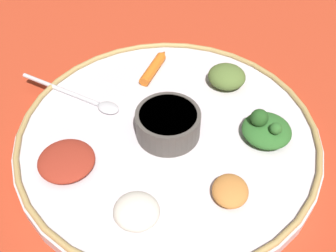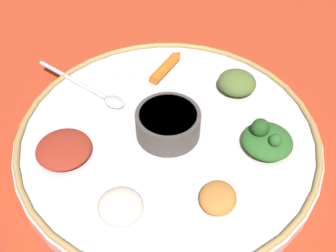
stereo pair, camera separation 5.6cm
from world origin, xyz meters
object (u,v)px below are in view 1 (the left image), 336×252
(center_bowl, at_px, (168,123))
(greens_pile, at_px, (266,129))
(spoon, at_px, (84,98))
(carrot_near_spoon, at_px, (154,67))

(center_bowl, distance_m, greens_pile, 0.14)
(center_bowl, distance_m, spoon, 0.15)
(spoon, relative_size, carrot_near_spoon, 2.06)
(carrot_near_spoon, bearing_deg, greens_pile, -112.22)
(greens_pile, height_order, carrot_near_spoon, greens_pile)
(center_bowl, bearing_deg, greens_pile, -71.87)
(center_bowl, relative_size, greens_pile, 0.93)
(spoon, distance_m, greens_pile, 0.27)
(spoon, height_order, carrot_near_spoon, carrot_near_spoon)
(spoon, xyz_separation_m, greens_pile, (0.02, -0.27, 0.01))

